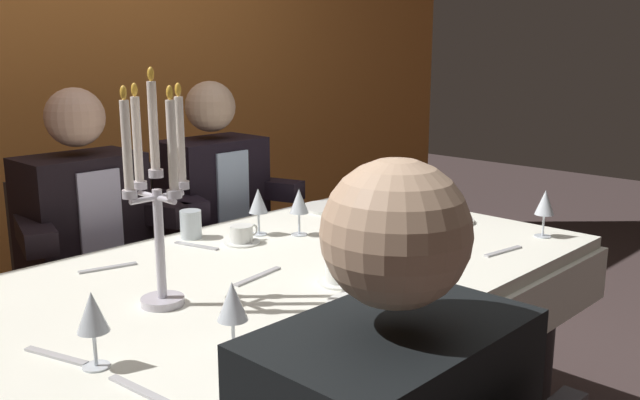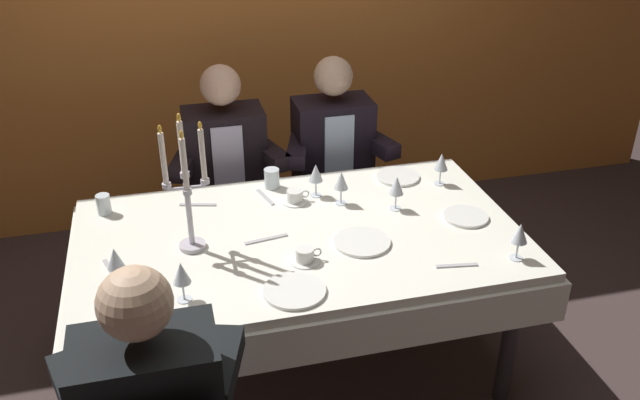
% 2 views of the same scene
% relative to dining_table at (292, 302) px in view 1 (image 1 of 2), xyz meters
% --- Properties ---
extents(back_wall, '(6.00, 0.12, 2.70)m').
position_rel_dining_table_xyz_m(back_wall, '(0.00, 1.66, 0.73)').
color(back_wall, orange).
rests_on(back_wall, ground_plane).
extents(dining_table, '(1.94, 1.14, 0.74)m').
position_rel_dining_table_xyz_m(dining_table, '(0.00, 0.00, 0.00)').
color(dining_table, white).
rests_on(dining_table, ground_plane).
extents(candelabra, '(0.19, 0.19, 0.60)m').
position_rel_dining_table_xyz_m(candelabra, '(-0.45, 0.00, 0.40)').
color(candelabra, silver).
rests_on(candelabra, dining_table).
extents(dinner_plate_0, '(0.24, 0.24, 0.01)m').
position_rel_dining_table_xyz_m(dinner_plate_0, '(-0.11, -0.41, 0.13)').
color(dinner_plate_0, white).
rests_on(dinner_plate_0, dining_table).
extents(dinner_plate_1, '(0.22, 0.22, 0.01)m').
position_rel_dining_table_xyz_m(dinner_plate_1, '(0.60, 0.40, 0.13)').
color(dinner_plate_1, white).
rests_on(dinner_plate_1, dining_table).
extents(dinner_plate_2, '(0.24, 0.24, 0.01)m').
position_rel_dining_table_xyz_m(dinner_plate_2, '(0.24, -0.14, 0.13)').
color(dinner_plate_2, white).
rests_on(dinner_plate_2, dining_table).
extents(dinner_plate_3, '(0.20, 0.20, 0.01)m').
position_rel_dining_table_xyz_m(dinner_plate_3, '(0.75, -0.05, 0.13)').
color(dinner_plate_3, white).
rests_on(dinner_plate_3, dining_table).
extents(wine_glass_0, '(0.07, 0.07, 0.16)m').
position_rel_dining_table_xyz_m(wine_glass_0, '(0.81, -0.40, 0.23)').
color(wine_glass_0, silver).
rests_on(wine_glass_0, dining_table).
extents(wine_glass_1, '(0.07, 0.07, 0.16)m').
position_rel_dining_table_xyz_m(wine_glass_1, '(0.48, 0.11, 0.23)').
color(wine_glass_1, silver).
rests_on(wine_glass_1, dining_table).
extents(wine_glass_2, '(0.07, 0.07, 0.16)m').
position_rel_dining_table_xyz_m(wine_glass_2, '(-0.51, -0.36, 0.23)').
color(wine_glass_2, silver).
rests_on(wine_glass_2, dining_table).
extents(wine_glass_3, '(0.07, 0.07, 0.16)m').
position_rel_dining_table_xyz_m(wine_glass_3, '(0.77, 0.29, 0.24)').
color(wine_glass_3, silver).
rests_on(wine_glass_3, dining_table).
extents(wine_glass_4, '(0.07, 0.07, 0.16)m').
position_rel_dining_table_xyz_m(wine_glass_4, '(0.15, 0.32, 0.23)').
color(wine_glass_4, silver).
rests_on(wine_glass_4, dining_table).
extents(wine_glass_5, '(0.07, 0.07, 0.16)m').
position_rel_dining_table_xyz_m(wine_glass_5, '(-0.75, -0.20, 0.23)').
color(wine_glass_5, silver).
rests_on(wine_glass_5, dining_table).
extents(wine_glass_6, '(0.07, 0.07, 0.16)m').
position_rel_dining_table_xyz_m(wine_glass_6, '(0.25, 0.22, 0.24)').
color(wine_glass_6, silver).
rests_on(wine_glass_6, dining_table).
extents(water_tumbler_0, '(0.07, 0.07, 0.10)m').
position_rel_dining_table_xyz_m(water_tumbler_0, '(-0.03, 0.46, 0.17)').
color(water_tumbler_0, silver).
rests_on(water_tumbler_0, dining_table).
extents(coffee_cup_0, '(0.13, 0.12, 0.06)m').
position_rel_dining_table_xyz_m(coffee_cup_0, '(-0.02, -0.22, 0.15)').
color(coffee_cup_0, white).
rests_on(coffee_cup_0, dining_table).
extents(coffee_cup_1, '(0.13, 0.12, 0.06)m').
position_rel_dining_table_xyz_m(coffee_cup_1, '(0.04, 0.28, 0.15)').
color(coffee_cup_1, white).
rests_on(coffee_cup_1, dining_table).
extents(spoon_0, '(0.17, 0.06, 0.01)m').
position_rel_dining_table_xyz_m(spoon_0, '(-0.40, 0.36, 0.12)').
color(spoon_0, '#B7B7BC').
rests_on(spoon_0, dining_table).
extents(spoon_1, '(0.07, 0.17, 0.01)m').
position_rel_dining_table_xyz_m(spoon_1, '(-0.78, -0.09, 0.12)').
color(spoon_1, '#B7B7BC').
rests_on(spoon_1, dining_table).
extents(knife_2, '(0.19, 0.05, 0.01)m').
position_rel_dining_table_xyz_m(knife_2, '(-0.15, -0.01, 0.12)').
color(knife_2, '#B7B7BC').
rests_on(knife_2, dining_table).
extents(fork_3, '(0.17, 0.04, 0.01)m').
position_rel_dining_table_xyz_m(fork_3, '(0.55, -0.40, 0.12)').
color(fork_3, '#B7B7BC').
rests_on(fork_3, dining_table).
extents(spoon_4, '(0.06, 0.17, 0.01)m').
position_rel_dining_table_xyz_m(spoon_4, '(-0.08, 0.36, 0.12)').
color(spoon_4, '#B7B7BC').
rests_on(spoon_4, dining_table).
extents(fork_5, '(0.03, 0.17, 0.01)m').
position_rel_dining_table_xyz_m(fork_5, '(-0.74, -0.35, 0.12)').
color(fork_5, '#B7B7BC').
rests_on(fork_5, dining_table).
extents(seated_diner_1, '(0.63, 0.48, 1.24)m').
position_rel_dining_table_xyz_m(seated_diner_1, '(-0.21, 0.89, 0.11)').
color(seated_diner_1, '#2C282A').
rests_on(seated_diner_1, ground_plane).
extents(seated_diner_2, '(0.63, 0.48, 1.24)m').
position_rel_dining_table_xyz_m(seated_diner_2, '(0.39, 0.89, 0.11)').
color(seated_diner_2, '#2C282A').
rests_on(seated_diner_2, ground_plane).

